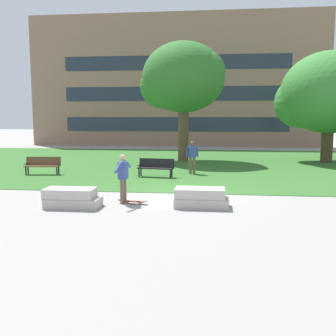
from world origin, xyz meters
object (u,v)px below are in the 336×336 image
person_skateboarder (123,176)px  person_bystander_near_lawn (192,155)px  concrete_block_left (201,198)px  park_bench_near_left (43,164)px  skateboard (133,201)px  concrete_block_center (72,198)px  park_bench_near_right (156,166)px

person_skateboarder → person_bystander_near_lawn: person_bystander_near_lawn is taller
concrete_block_left → park_bench_near_left: (-8.38, 6.40, 0.23)m
park_bench_near_left → skateboard: bearing=-45.8°
concrete_block_center → person_skateboarder: bearing=27.1°
concrete_block_center → person_bystander_near_lawn: 8.83m
skateboard → park_bench_near_left: size_ratio=0.56×
concrete_block_center → person_skateboarder: person_skateboarder is taller
concrete_block_left → park_bench_near_right: size_ratio=0.97×
concrete_block_center → park_bench_near_right: bearing=74.5°
concrete_block_center → skateboard: bearing=20.8°
concrete_block_center → person_bystander_near_lawn: size_ratio=1.07×
park_bench_near_left → concrete_block_left: bearing=-37.4°
person_skateboarder → person_bystander_near_lawn: size_ratio=1.00×
concrete_block_left → park_bench_near_right: 6.68m
person_skateboarder → park_bench_near_right: bearing=87.2°
concrete_block_left → skateboard: (-2.36, 0.21, -0.22)m
concrete_block_center → skateboard: concrete_block_center is taller
person_skateboarder → park_bench_near_left: bearing=132.9°
concrete_block_left → person_skateboarder: 2.80m
person_bystander_near_lawn → skateboard: bearing=-102.9°
skateboard → park_bench_near_left: (-6.01, 6.18, 0.45)m
person_skateboarder → concrete_block_center: bearing=-152.9°
concrete_block_center → park_bench_near_right: size_ratio=0.99×
concrete_block_center → concrete_block_left: same height
person_skateboarder → skateboard: (0.34, -0.07, -0.89)m
person_skateboarder → park_bench_near_left: size_ratio=0.93×
concrete_block_center → park_bench_near_left: park_bench_near_left is taller
concrete_block_left → skateboard: concrete_block_left is taller
person_skateboarder → skateboard: person_skateboarder is taller
park_bench_near_left → person_bystander_near_lawn: 7.79m
concrete_block_left → person_skateboarder: bearing=173.9°
concrete_block_left → park_bench_near_left: bearing=142.6°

